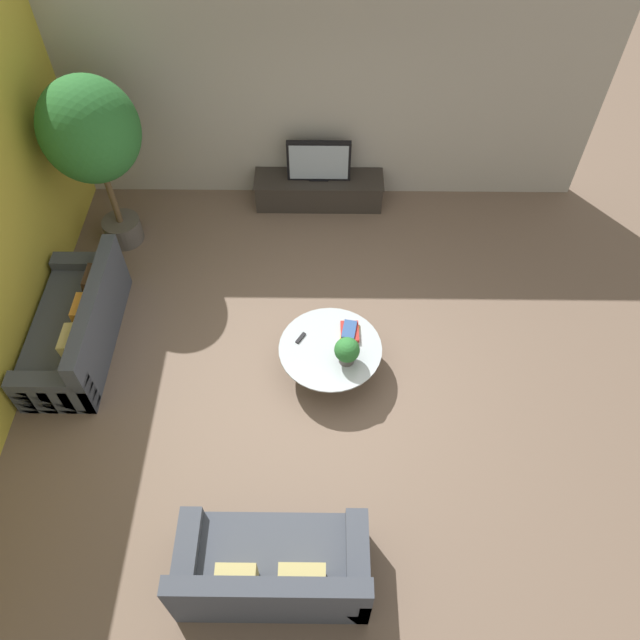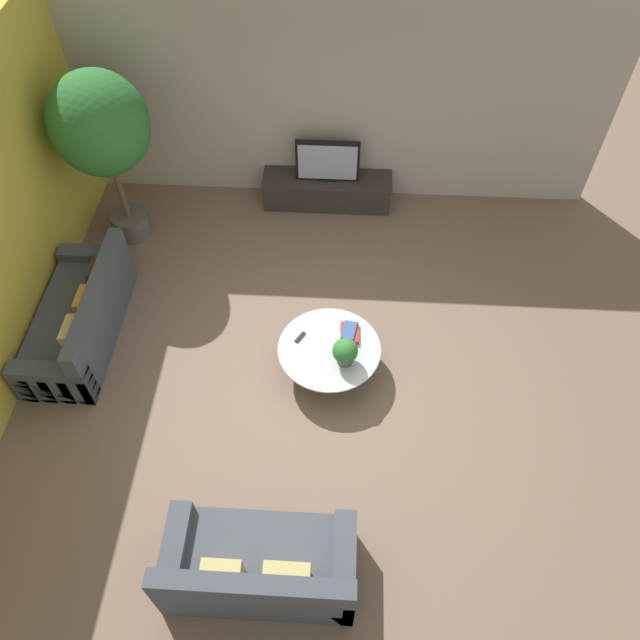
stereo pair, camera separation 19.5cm
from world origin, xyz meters
The scene contains 11 objects.
ground_plane centered at (0.00, 0.00, 0.00)m, with size 24.00×24.00×0.00m, color brown.
back_wall_stone centered at (0.00, 3.26, 1.50)m, with size 7.40×0.12×3.00m, color #A39E93.
media_console centered at (0.07, 2.94, 0.22)m, with size 1.79×0.50×0.43m.
television centered at (0.07, 2.94, 0.72)m, with size 0.86×0.13×0.60m.
coffee_table centered at (0.23, 0.09, 0.27)m, with size 1.14×1.14×0.38m.
couch_by_wall centered at (-2.68, 0.41, 0.29)m, with size 0.84×1.94×0.84m.
couch_near_entry centered at (-0.27, -2.26, 0.29)m, with size 1.69×0.84×0.84m.
potted_palm_tall centered at (-2.55, 2.17, 1.65)m, with size 1.16×1.16×2.35m.
potted_plant_tabletop centered at (0.41, -0.08, 0.56)m, with size 0.28×0.28×0.34m.
book_stack centered at (0.45, 0.29, 0.42)m, with size 0.23×0.29×0.08m.
remote_black centered at (-0.10, 0.21, 0.39)m, with size 0.04×0.16×0.02m, color black.
Camera 2 is at (0.36, -3.94, 5.96)m, focal length 35.00 mm.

